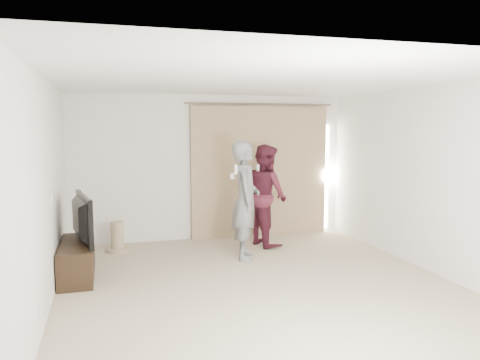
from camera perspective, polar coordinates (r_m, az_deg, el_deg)
The scene contains 10 objects.
floor at distance 6.15m, azimuth 2.42°, elevation -12.81°, with size 5.50×5.50×0.00m, color tan.
wall_back at distance 8.49m, azimuth -3.43°, elevation 1.57°, with size 5.00×0.04×2.60m, color white.
wall_left at distance 5.59m, azimuth -22.62°, elevation -1.57°, with size 0.04×5.50×2.60m.
ceiling at distance 5.83m, azimuth 2.55°, elevation 12.07°, with size 5.00×5.50×0.01m, color white.
curtain at distance 8.68m, azimuth 2.57°, elevation 1.04°, with size 2.80×0.11×2.46m.
tv_console at distance 6.79m, azimuth -19.24°, elevation -9.18°, with size 0.43×1.25×0.48m, color black.
tv at distance 6.67m, azimuth -19.43°, elevation -4.50°, with size 1.13×0.15×0.65m, color black.
scratching_post at distance 7.94m, azimuth -14.72°, elevation -7.04°, with size 0.37×0.37×0.50m.
person_man at distance 7.20m, azimuth 0.67°, elevation -2.45°, with size 0.61×0.76×1.82m.
person_woman at distance 8.03m, azimuth 3.16°, elevation -1.82°, with size 0.82×0.96×1.74m.
Camera 1 is at (-1.85, -5.50, 2.05)m, focal length 35.00 mm.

